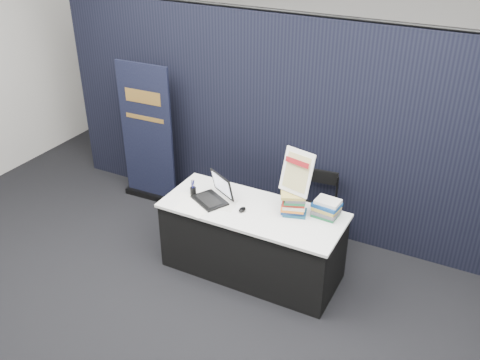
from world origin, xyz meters
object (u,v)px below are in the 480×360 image
at_px(book_stack_tall, 294,204).
at_px(pullup_banner, 148,142).
at_px(stacking_chair, 314,207).
at_px(info_sign, 297,173).
at_px(laptop, 212,194).
at_px(book_stack_short, 327,208).
at_px(display_table, 252,241).

relative_size(book_stack_tall, pullup_banner, 0.15).
distance_m(book_stack_tall, pullup_banner, 2.26).
bearing_deg(stacking_chair, info_sign, -95.48).
relative_size(laptop, book_stack_short, 1.63).
relative_size(book_stack_short, pullup_banner, 0.15).
xyz_separation_m(book_stack_short, pullup_banner, (-2.46, 0.50, -0.05)).
bearing_deg(book_stack_tall, book_stack_short, 22.54).
bearing_deg(book_stack_short, laptop, -167.73).
height_order(book_stack_tall, info_sign, info_sign).
bearing_deg(laptop, stacking_chair, 70.83).
xyz_separation_m(book_stack_tall, pullup_banner, (-2.17, 0.62, -0.08)).
distance_m(display_table, stacking_chair, 0.84).
bearing_deg(pullup_banner, stacking_chair, -1.60).
bearing_deg(laptop, book_stack_tall, 36.92).
distance_m(laptop, book_stack_tall, 0.84).
relative_size(book_stack_tall, info_sign, 0.59).
distance_m(book_stack_tall, book_stack_short, 0.32).
bearing_deg(display_table, laptop, -177.68).
xyz_separation_m(book_stack_short, info_sign, (-0.29, -0.09, 0.35)).
bearing_deg(info_sign, book_stack_tall, -76.80).
xyz_separation_m(display_table, book_stack_short, (0.67, 0.23, 0.46)).
height_order(display_table, laptop, laptop).
relative_size(display_table, book_stack_short, 6.89).
height_order(laptop, pullup_banner, pullup_banner).
height_order(laptop, book_stack_tall, laptop).
xyz_separation_m(book_stack_tall, info_sign, (-0.00, 0.03, 0.32)).
bearing_deg(info_sign, pullup_banner, 177.89).
relative_size(display_table, info_sign, 4.15).
bearing_deg(display_table, book_stack_tall, 15.29).
distance_m(info_sign, pullup_banner, 2.28).
bearing_deg(laptop, pullup_banner, 179.32).
distance_m(laptop, info_sign, 0.92).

